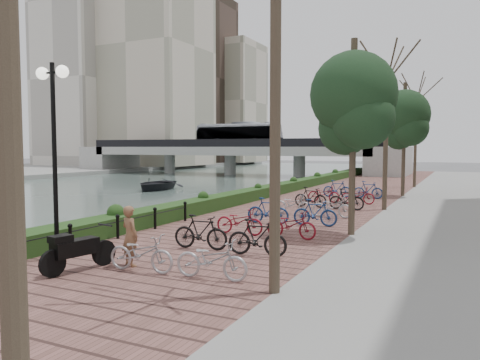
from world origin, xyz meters
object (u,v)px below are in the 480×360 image
Objects in this scene: lamppost at (54,119)px; pedestrian at (130,236)px; motorcycle at (79,249)px; boat at (156,184)px.

lamppost reaches higher than pedestrian.
pedestrian reaches higher than motorcycle.
motorcycle is 1.21m from pedestrian.
boat is at bearing 120.33° from lamppost.
motorcycle is 26.59m from boat.
lamppost is at bearing 28.42° from pedestrian.
motorcycle is at bearing -23.17° from lamppost.
lamppost is 2.99× the size of motorcycle.
pedestrian is at bearing -62.26° from boat.
lamppost is 3.61m from pedestrian.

